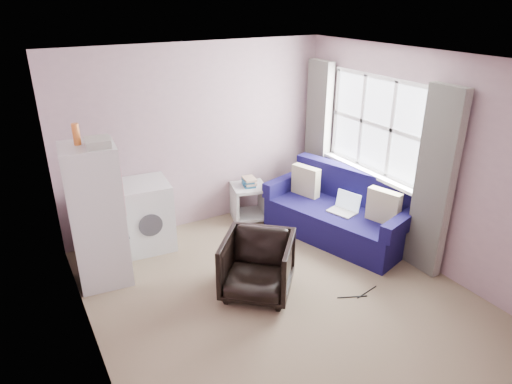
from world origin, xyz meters
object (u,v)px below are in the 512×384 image
(fridge, at_px, (97,215))
(washing_machine, at_px, (145,214))
(sofa, at_px, (341,213))
(side_table, at_px, (249,200))
(armchair, at_px, (257,263))

(fridge, bearing_deg, washing_machine, 43.33)
(fridge, distance_m, sofa, 3.11)
(fridge, relative_size, side_table, 2.85)
(armchair, height_order, fridge, fridge)
(fridge, height_order, sofa, fridge)
(washing_machine, height_order, sofa, washing_machine)
(armchair, relative_size, side_table, 1.16)
(washing_machine, xyz_separation_m, side_table, (1.53, 0.03, -0.16))
(sofa, bearing_deg, side_table, 112.14)
(sofa, bearing_deg, fridge, 153.67)
(sofa, bearing_deg, washing_machine, 140.11)
(fridge, bearing_deg, armchair, -32.29)
(side_table, relative_size, sofa, 0.30)
(armchair, bearing_deg, fridge, -176.66)
(fridge, bearing_deg, side_table, 19.70)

